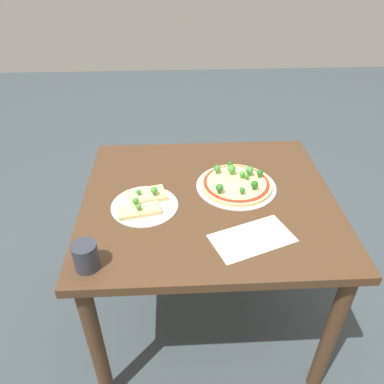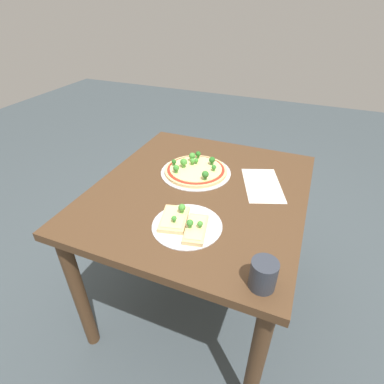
{
  "view_description": "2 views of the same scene",
  "coord_description": "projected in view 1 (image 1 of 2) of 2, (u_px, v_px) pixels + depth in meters",
  "views": [
    {
      "loc": [
        -0.13,
        -1.23,
        1.67
      ],
      "look_at": [
        -0.07,
        0.01,
        0.78
      ],
      "focal_mm": 35.0,
      "sensor_mm": 36.0,
      "label": 1
    },
    {
      "loc": [
        -1.05,
        -0.39,
        1.5
      ],
      "look_at": [
        -0.07,
        0.01,
        0.78
      ],
      "focal_mm": 28.0,
      "sensor_mm": 36.0,
      "label": 2
    }
  ],
  "objects": [
    {
      "name": "pizza_tray_slice",
      "position": [
        144.0,
        203.0,
        1.49
      ],
      "size": [
        0.27,
        0.27,
        0.06
      ],
      "color": "silver",
      "rests_on": "dining_table"
    },
    {
      "name": "ground_plane",
      "position": [
        205.0,
        311.0,
        1.98
      ],
      "size": [
        8.0,
        8.0,
        0.0
      ],
      "primitive_type": "plane",
      "color": "#3D474C"
    },
    {
      "name": "paper_menu",
      "position": [
        252.0,
        238.0,
        1.33
      ],
      "size": [
        0.33,
        0.25,
        0.0
      ],
      "primitive_type": "cube",
      "rotation": [
        0.0,
        0.0,
        0.36
      ],
      "color": "silver",
      "rests_on": "dining_table"
    },
    {
      "name": "dining_table",
      "position": [
        208.0,
        217.0,
        1.6
      ],
      "size": [
        1.03,
        0.92,
        0.76
      ],
      "color": "#4C331E",
      "rests_on": "ground_plane"
    },
    {
      "name": "pizza_tray_whole",
      "position": [
        236.0,
        183.0,
        1.59
      ],
      "size": [
        0.34,
        0.34,
        0.07
      ],
      "color": "silver",
      "rests_on": "dining_table"
    },
    {
      "name": "drinking_cup",
      "position": [
        86.0,
        256.0,
        1.2
      ],
      "size": [
        0.08,
        0.08,
        0.1
      ],
      "primitive_type": "cylinder",
      "color": "#2D333D",
      "rests_on": "dining_table"
    }
  ]
}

